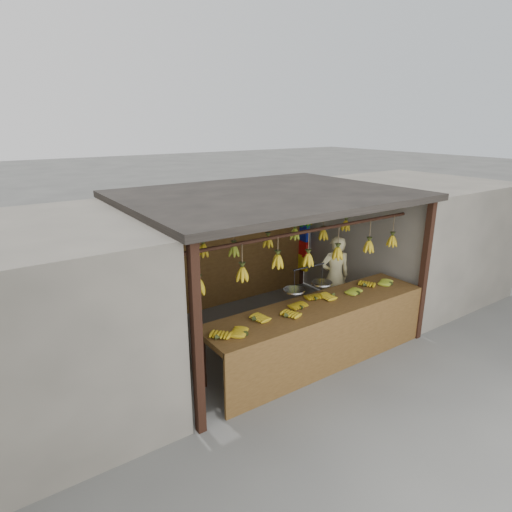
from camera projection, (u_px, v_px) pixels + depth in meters
ground at (266, 334)px, 7.22m from camera, size 80.00×80.00×0.00m
stall at (255, 216)px, 6.89m from camera, size 4.30×3.30×2.40m
neighbor_left at (14, 328)px, 4.94m from camera, size 3.00×3.00×2.30m
neighbor_right at (408, 237)px, 8.81m from camera, size 3.00×3.00×2.30m
counter at (324, 320)px, 6.11m from camera, size 3.69×0.83×0.96m
hanging_bananas at (268, 242)px, 6.72m from camera, size 3.63×2.25×0.40m
balance_scale at (308, 284)px, 6.07m from camera, size 0.81×0.30×0.83m
vendor at (335, 276)px, 7.73m from camera, size 0.64×0.54×1.50m
bag_bundles at (304, 241)px, 9.02m from camera, size 0.08×0.26×1.29m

